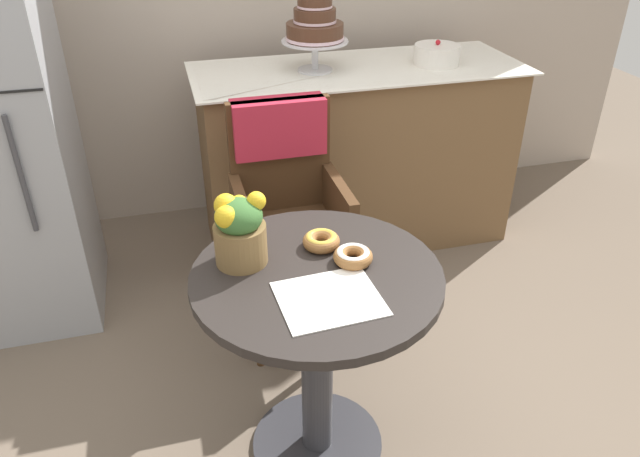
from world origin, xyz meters
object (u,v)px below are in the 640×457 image
(donut_front, at_px, (353,256))
(donut_mid, at_px, (321,240))
(wicker_chair, at_px, (285,185))
(flower_vase, at_px, (239,229))
(round_layer_cake, at_px, (437,55))
(cafe_table, at_px, (317,330))
(tiered_cake_stand, at_px, (315,27))

(donut_front, xyz_separation_m, donut_mid, (-0.07, 0.10, 0.00))
(wicker_chair, distance_m, flower_vase, 0.68)
(donut_mid, relative_size, flower_vase, 0.52)
(round_layer_cake, bearing_deg, cafe_table, -126.17)
(donut_front, xyz_separation_m, tiered_cake_stand, (0.22, 1.28, 0.35))
(donut_front, bearing_deg, wicker_chair, 94.20)
(donut_mid, height_order, round_layer_cake, round_layer_cake)
(flower_vase, distance_m, tiered_cake_stand, 1.33)
(flower_vase, bearing_deg, donut_mid, 3.40)
(cafe_table, relative_size, tiered_cake_stand, 2.19)
(wicker_chair, xyz_separation_m, tiered_cake_stand, (0.28, 0.59, 0.46))
(donut_mid, bearing_deg, donut_front, -57.50)
(cafe_table, height_order, donut_front, donut_front)
(round_layer_cake, bearing_deg, tiered_cake_stand, 175.68)
(donut_front, bearing_deg, round_layer_cake, 56.89)
(cafe_table, bearing_deg, wicker_chair, 84.95)
(cafe_table, xyz_separation_m, round_layer_cake, (0.92, 1.26, 0.44))
(cafe_table, xyz_separation_m, tiered_cake_stand, (0.34, 1.30, 0.59))
(donut_mid, distance_m, tiered_cake_stand, 1.26)
(wicker_chair, relative_size, round_layer_cake, 4.46)
(wicker_chair, xyz_separation_m, round_layer_cake, (0.86, 0.54, 0.31))
(donut_mid, xyz_separation_m, flower_vase, (-0.24, -0.01, 0.09))
(cafe_table, height_order, tiered_cake_stand, tiered_cake_stand)
(tiered_cake_stand, bearing_deg, donut_mid, -103.91)
(cafe_table, bearing_deg, tiered_cake_stand, 75.42)
(cafe_table, relative_size, flower_vase, 3.35)
(wicker_chair, xyz_separation_m, flower_vase, (-0.26, -0.60, 0.19))
(wicker_chair, bearing_deg, cafe_table, -100.81)
(wicker_chair, bearing_deg, round_layer_cake, 26.62)
(donut_front, distance_m, donut_mid, 0.12)
(wicker_chair, bearing_deg, donut_mid, -97.27)
(donut_front, height_order, tiered_cake_stand, tiered_cake_stand)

